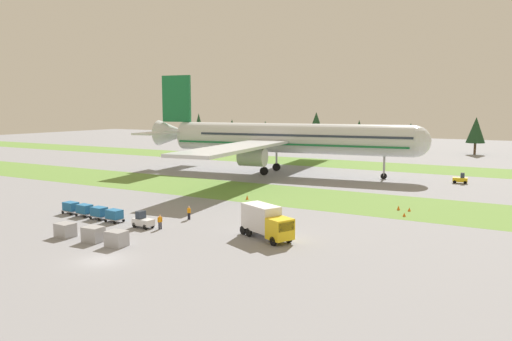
{
  "coord_description": "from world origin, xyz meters",
  "views": [
    {
      "loc": [
        34.53,
        -32.01,
        14.21
      ],
      "look_at": [
        -4.31,
        36.86,
        4.0
      ],
      "focal_mm": 34.89,
      "sensor_mm": 36.0,
      "label": 1
    }
  ],
  "objects_px": {
    "cargo_dolly_third": "(85,209)",
    "ground_crew_marshaller": "(160,221)",
    "pushback_tractor": "(460,179)",
    "taxiway_marker_1": "(409,209)",
    "airliner": "(280,138)",
    "catering_truck": "(266,221)",
    "taxiway_marker_3": "(247,197)",
    "cargo_dolly_lead": "(114,215)",
    "taxiway_marker_2": "(404,215)",
    "uld_container_0": "(65,230)",
    "ground_crew_loader": "(189,212)",
    "uld_container_1": "(93,234)",
    "cargo_dolly_second": "(99,212)",
    "baggage_tug": "(143,221)",
    "cargo_dolly_fourth": "(71,207)",
    "uld_container_2": "(117,239)",
    "taxiway_marker_0": "(399,208)"
  },
  "relations": [
    {
      "from": "cargo_dolly_fourth",
      "to": "taxiway_marker_2",
      "type": "distance_m",
      "value": 44.05
    },
    {
      "from": "airliner",
      "to": "uld_container_2",
      "type": "relative_size",
      "value": 37.37
    },
    {
      "from": "baggage_tug",
      "to": "ground_crew_loader",
      "type": "height_order",
      "value": "baggage_tug"
    },
    {
      "from": "uld_container_1",
      "to": "taxiway_marker_3",
      "type": "height_order",
      "value": "uld_container_1"
    },
    {
      "from": "ground_crew_loader",
      "to": "uld_container_1",
      "type": "bearing_deg",
      "value": -97.47
    },
    {
      "from": "cargo_dolly_second",
      "to": "catering_truck",
      "type": "height_order",
      "value": "catering_truck"
    },
    {
      "from": "uld_container_2",
      "to": "taxiway_marker_3",
      "type": "xyz_separation_m",
      "value": [
        -1.35,
        28.67,
        -0.46
      ]
    },
    {
      "from": "baggage_tug",
      "to": "taxiway_marker_3",
      "type": "bearing_deg",
      "value": -179.84
    },
    {
      "from": "catering_truck",
      "to": "uld_container_2",
      "type": "height_order",
      "value": "catering_truck"
    },
    {
      "from": "pushback_tractor",
      "to": "cargo_dolly_third",
      "type": "bearing_deg",
      "value": 137.56
    },
    {
      "from": "cargo_dolly_lead",
      "to": "ground_crew_loader",
      "type": "bearing_deg",
      "value": 132.87
    },
    {
      "from": "pushback_tractor",
      "to": "uld_container_2",
      "type": "xyz_separation_m",
      "value": [
        -25.0,
        -62.17,
        -0.02
      ]
    },
    {
      "from": "uld_container_2",
      "to": "taxiway_marker_3",
      "type": "relative_size",
      "value": 2.96
    },
    {
      "from": "airliner",
      "to": "cargo_dolly_second",
      "type": "height_order",
      "value": "airliner"
    },
    {
      "from": "ground_crew_loader",
      "to": "taxiway_marker_2",
      "type": "xyz_separation_m",
      "value": [
        23.34,
        15.14,
        -0.69
      ]
    },
    {
      "from": "ground_crew_loader",
      "to": "taxiway_marker_2",
      "type": "height_order",
      "value": "ground_crew_loader"
    },
    {
      "from": "cargo_dolly_third",
      "to": "cargo_dolly_fourth",
      "type": "distance_m",
      "value": 2.9
    },
    {
      "from": "taxiway_marker_0",
      "to": "taxiway_marker_2",
      "type": "distance_m",
      "value": 4.08
    },
    {
      "from": "cargo_dolly_third",
      "to": "pushback_tractor",
      "type": "distance_m",
      "value": 66.52
    },
    {
      "from": "cargo_dolly_fourth",
      "to": "pushback_tractor",
      "type": "relative_size",
      "value": 0.85
    },
    {
      "from": "taxiway_marker_2",
      "to": "ground_crew_marshaller",
      "type": "bearing_deg",
      "value": -138.15
    },
    {
      "from": "cargo_dolly_third",
      "to": "ground_crew_marshaller",
      "type": "height_order",
      "value": "ground_crew_marshaller"
    },
    {
      "from": "ground_crew_loader",
      "to": "cargo_dolly_third",
      "type": "bearing_deg",
      "value": -155.01
    },
    {
      "from": "pushback_tractor",
      "to": "ground_crew_loader",
      "type": "height_order",
      "value": "pushback_tractor"
    },
    {
      "from": "cargo_dolly_fourth",
      "to": "uld_container_0",
      "type": "xyz_separation_m",
      "value": [
        9.1,
        -8.47,
        -0.16
      ]
    },
    {
      "from": "baggage_tug",
      "to": "cargo_dolly_lead",
      "type": "relative_size",
      "value": 1.16
    },
    {
      "from": "taxiway_marker_3",
      "to": "cargo_dolly_lead",
      "type": "bearing_deg",
      "value": -107.82
    },
    {
      "from": "pushback_tractor",
      "to": "uld_container_2",
      "type": "distance_m",
      "value": 67.01
    },
    {
      "from": "cargo_dolly_second",
      "to": "cargo_dolly_third",
      "type": "height_order",
      "value": "same"
    },
    {
      "from": "catering_truck",
      "to": "uld_container_0",
      "type": "bearing_deg",
      "value": -37.4
    },
    {
      "from": "pushback_tractor",
      "to": "taxiway_marker_1",
      "type": "distance_m",
      "value": 30.15
    },
    {
      "from": "cargo_dolly_lead",
      "to": "uld_container_1",
      "type": "relative_size",
      "value": 1.16
    },
    {
      "from": "cargo_dolly_fourth",
      "to": "uld_container_1",
      "type": "distance_m",
      "value": 15.76
    },
    {
      "from": "airliner",
      "to": "uld_container_0",
      "type": "xyz_separation_m",
      "value": [
        2.76,
        -58.05,
        -6.85
      ]
    },
    {
      "from": "cargo_dolly_third",
      "to": "taxiway_marker_1",
      "type": "height_order",
      "value": "cargo_dolly_third"
    },
    {
      "from": "baggage_tug",
      "to": "taxiway_marker_3",
      "type": "relative_size",
      "value": 4.0
    },
    {
      "from": "baggage_tug",
      "to": "ground_crew_loader",
      "type": "relative_size",
      "value": 1.55
    },
    {
      "from": "catering_truck",
      "to": "taxiway_marker_1",
      "type": "distance_m",
      "value": 24.43
    },
    {
      "from": "cargo_dolly_lead",
      "to": "ground_crew_marshaller",
      "type": "height_order",
      "value": "ground_crew_marshaller"
    },
    {
      "from": "cargo_dolly_fourth",
      "to": "ground_crew_loader",
      "type": "bearing_deg",
      "value": 112.0
    },
    {
      "from": "cargo_dolly_third",
      "to": "taxiway_marker_1",
      "type": "relative_size",
      "value": 4.31
    },
    {
      "from": "taxiway_marker_2",
      "to": "airliner",
      "type": "bearing_deg",
      "value": 138.07
    },
    {
      "from": "cargo_dolly_fourth",
      "to": "taxiway_marker_0",
      "type": "xyz_separation_m",
      "value": [
        37.57,
        23.79,
        -0.6
      ]
    },
    {
      "from": "cargo_dolly_fourth",
      "to": "ground_crew_loader",
      "type": "xyz_separation_m",
      "value": [
        15.87,
        4.91,
        0.03
      ]
    },
    {
      "from": "airliner",
      "to": "uld_container_2",
      "type": "distance_m",
      "value": 59.34
    },
    {
      "from": "cargo_dolly_third",
      "to": "ground_crew_marshaller",
      "type": "distance_m",
      "value": 13.09
    },
    {
      "from": "taxiway_marker_0",
      "to": "taxiway_marker_2",
      "type": "bearing_deg",
      "value": -66.26
    },
    {
      "from": "airliner",
      "to": "catering_truck",
      "type": "distance_m",
      "value": 53.19
    },
    {
      "from": "ground_crew_marshaller",
      "to": "baggage_tug",
      "type": "bearing_deg",
      "value": -39.46
    },
    {
      "from": "cargo_dolly_lead",
      "to": "taxiway_marker_3",
      "type": "distance_m",
      "value": 22.03
    }
  ]
}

